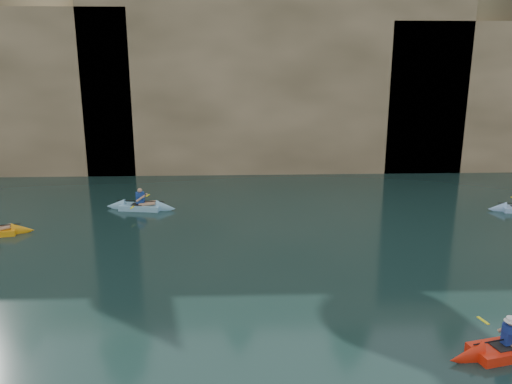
{
  "coord_description": "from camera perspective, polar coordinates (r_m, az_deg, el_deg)",
  "views": [
    {
      "loc": [
        -0.7,
        -9.82,
        7.02
      ],
      "look_at": [
        -0.03,
        5.57,
        3.0
      ],
      "focal_mm": 35.0,
      "sensor_mm": 36.0,
      "label": 1
    }
  ],
  "objects": [
    {
      "name": "ground",
      "position": [
        12.09,
        1.37,
        -20.88
      ],
      "size": [
        160.0,
        160.0,
        0.0
      ],
      "primitive_type": "plane",
      "color": "black",
      "rests_on": "ground"
    },
    {
      "name": "cliff",
      "position": [
        39.83,
        -1.51,
        13.16
      ],
      "size": [
        70.0,
        16.0,
        12.0
      ],
      "primitive_type": "cube",
      "color": "tan",
      "rests_on": "ground"
    },
    {
      "name": "cliff_slab_center",
      "position": [
        32.55,
        2.33,
        12.3
      ],
      "size": [
        24.0,
        2.4,
        11.4
      ],
      "primitive_type": "cube",
      "color": "tan",
      "rests_on": "ground"
    },
    {
      "name": "sea_cave_center",
      "position": [
        32.39,
        -8.32,
        4.84
      ],
      "size": [
        3.5,
        1.0,
        3.2
      ],
      "primitive_type": "cube",
      "color": "black",
      "rests_on": "ground"
    },
    {
      "name": "sea_cave_east",
      "position": [
        33.85,
        16.06,
        5.96
      ],
      "size": [
        5.0,
        1.0,
        4.5
      ],
      "primitive_type": "cube",
      "color": "black",
      "rests_on": "ground"
    },
    {
      "name": "main_kayaker",
      "position": [
        14.34,
        26.81,
        -15.66
      ],
      "size": [
        3.41,
        2.22,
        1.23
      ],
      "rotation": [
        0.0,
        0.0,
        0.23
      ],
      "color": "red",
      "rests_on": "ground"
    },
    {
      "name": "kayaker_ltblue_mid",
      "position": [
        25.09,
        -13.04,
        -1.62
      ],
      "size": [
        3.61,
        2.6,
        1.34
      ],
      "rotation": [
        0.0,
        0.0,
        -0.17
      ],
      "color": "#84C0DD",
      "rests_on": "ground"
    }
  ]
}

